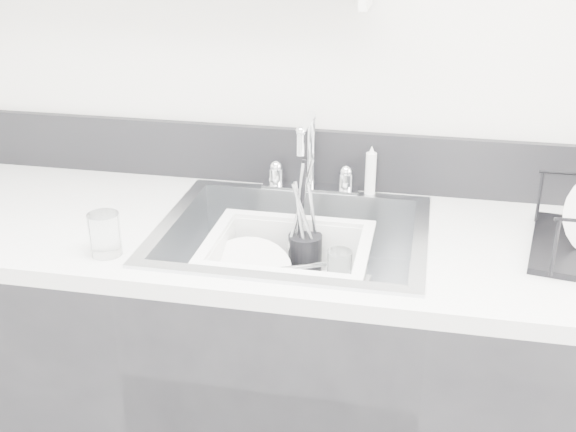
# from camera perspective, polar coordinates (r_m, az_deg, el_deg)

# --- Properties ---
(counter_run) EXTENTS (3.20, 0.62, 0.92)m
(counter_run) POSITION_cam_1_polar(r_m,az_deg,el_deg) (1.96, 0.30, -13.39)
(counter_run) COLOR black
(counter_run) RESTS_ON ground
(backsplash) EXTENTS (3.20, 0.02, 0.16)m
(backsplash) POSITION_cam_1_polar(r_m,az_deg,el_deg) (1.97, 2.03, 4.59)
(backsplash) COLOR black
(backsplash) RESTS_ON counter_run
(sink) EXTENTS (0.64, 0.52, 0.20)m
(sink) POSITION_cam_1_polar(r_m,az_deg,el_deg) (1.76, 0.32, -3.80)
(sink) COLOR silver
(sink) RESTS_ON counter_run
(faucet) EXTENTS (0.26, 0.18, 0.23)m
(faucet) POSITION_cam_1_polar(r_m,az_deg,el_deg) (1.92, 1.76, 3.52)
(faucet) COLOR silver
(faucet) RESTS_ON counter_run
(side_sprayer) EXTENTS (0.03, 0.03, 0.14)m
(side_sprayer) POSITION_cam_1_polar(r_m,az_deg,el_deg) (1.91, 6.55, 3.54)
(side_sprayer) COLOR white
(side_sprayer) RESTS_ON counter_run
(wash_tub) EXTENTS (0.42, 0.35, 0.15)m
(wash_tub) POSITION_cam_1_polar(r_m,az_deg,el_deg) (1.74, -0.03, -4.28)
(wash_tub) COLOR white
(wash_tub) RESTS_ON sink
(plate_stack) EXTENTS (0.26, 0.25, 0.10)m
(plate_stack) POSITION_cam_1_polar(r_m,az_deg,el_deg) (1.76, -2.88, -5.20)
(plate_stack) COLOR white
(plate_stack) RESTS_ON wash_tub
(utensil_cup) EXTENTS (0.09, 0.09, 0.29)m
(utensil_cup) POSITION_cam_1_polar(r_m,az_deg,el_deg) (1.83, 1.35, -2.82)
(utensil_cup) COLOR black
(utensil_cup) RESTS_ON wash_tub
(ladle) EXTENTS (0.26, 0.25, 0.08)m
(ladle) POSITION_cam_1_polar(r_m,az_deg,el_deg) (1.78, -1.02, -4.54)
(ladle) COLOR silver
(ladle) RESTS_ON wash_tub
(tumbler_in_tub) EXTENTS (0.07, 0.07, 0.09)m
(tumbler_in_tub) POSITION_cam_1_polar(r_m,az_deg,el_deg) (1.79, 4.09, -4.06)
(tumbler_in_tub) COLOR white
(tumbler_in_tub) RESTS_ON wash_tub
(tumbler_counter) EXTENTS (0.09, 0.09, 0.10)m
(tumbler_counter) POSITION_cam_1_polar(r_m,az_deg,el_deg) (1.64, -14.27, -1.41)
(tumbler_counter) COLOR white
(tumbler_counter) RESTS_ON counter_run
(bowl_small) EXTENTS (0.12, 0.12, 0.03)m
(bowl_small) POSITION_cam_1_polar(r_m,az_deg,el_deg) (1.71, 2.93, -6.55)
(bowl_small) COLOR white
(bowl_small) RESTS_ON wash_tub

